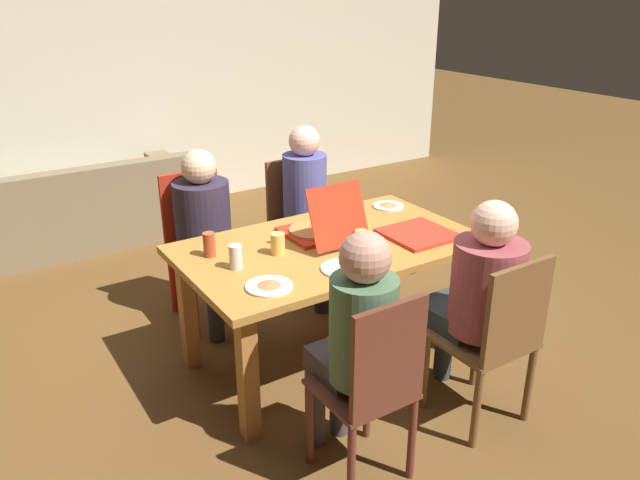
% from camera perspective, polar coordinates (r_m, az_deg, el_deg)
% --- Properties ---
extents(ground_plane, '(20.00, 20.00, 0.00)m').
position_cam_1_polar(ground_plane, '(3.84, 0.82, -10.72)').
color(ground_plane, brown).
extents(back_wall, '(7.46, 0.12, 2.94)m').
position_cam_1_polar(back_wall, '(6.26, -16.70, 15.81)').
color(back_wall, beige).
rests_on(back_wall, ground).
extents(dining_table, '(1.67, 0.99, 0.75)m').
position_cam_1_polar(dining_table, '(3.53, 0.88, -1.88)').
color(dining_table, '#B87C34').
rests_on(dining_table, ground).
extents(chair_0, '(0.42, 0.44, 0.97)m').
position_cam_1_polar(chair_0, '(4.21, -11.04, -0.32)').
color(chair_0, red).
rests_on(chair_0, ground).
extents(person_0, '(0.36, 0.55, 1.16)m').
position_cam_1_polar(person_0, '(4.01, -10.43, 1.47)').
color(person_0, '#2D333C').
rests_on(person_0, ground).
extents(chair_1, '(0.43, 0.42, 0.94)m').
position_cam_1_polar(chair_1, '(3.17, 15.95, -8.51)').
color(chair_1, brown).
rests_on(chair_1, ground).
extents(person_1, '(0.35, 0.56, 1.19)m').
position_cam_1_polar(person_1, '(3.17, 14.29, -4.56)').
color(person_1, '#2D393D').
rests_on(person_1, ground).
extents(chair_2, '(0.39, 0.38, 0.95)m').
position_cam_1_polar(chair_2, '(2.71, 5.01, -13.10)').
color(chair_2, brown).
rests_on(chair_2, ground).
extents(person_2, '(0.29, 0.46, 1.20)m').
position_cam_1_polar(person_2, '(2.71, 3.29, -8.66)').
color(person_2, '#423B3E').
rests_on(person_2, ground).
extents(chair_3, '(0.41, 0.44, 0.96)m').
position_cam_1_polar(chair_3, '(4.48, -1.98, 1.57)').
color(chair_3, brown).
rests_on(chair_3, ground).
extents(person_3, '(0.30, 0.53, 1.23)m').
position_cam_1_polar(person_3, '(4.28, -0.96, 3.61)').
color(person_3, '#2D2B3A').
rests_on(person_3, ground).
extents(pizza_box_0, '(0.35, 0.48, 0.35)m').
position_cam_1_polar(pizza_box_0, '(3.56, -0.04, 1.07)').
color(pizza_box_0, red).
rests_on(pizza_box_0, dining_table).
extents(pizza_box_1, '(0.37, 0.37, 0.02)m').
position_cam_1_polar(pizza_box_1, '(3.63, 9.05, 0.56)').
color(pizza_box_1, red).
rests_on(pizza_box_1, dining_table).
extents(plate_0, '(0.23, 0.23, 0.03)m').
position_cam_1_polar(plate_0, '(2.99, -4.72, -4.22)').
color(plate_0, white).
rests_on(plate_0, dining_table).
extents(plate_1, '(0.25, 0.25, 0.01)m').
position_cam_1_polar(plate_1, '(3.17, 2.33, -2.63)').
color(plate_1, white).
rests_on(plate_1, dining_table).
extents(plate_2, '(0.20, 0.20, 0.03)m').
position_cam_1_polar(plate_2, '(4.08, 6.32, 3.19)').
color(plate_2, white).
rests_on(plate_2, dining_table).
extents(drinking_glass_0, '(0.07, 0.07, 0.13)m').
position_cam_1_polar(drinking_glass_0, '(3.35, -10.18, -0.42)').
color(drinking_glass_0, '#B04626').
rests_on(drinking_glass_0, dining_table).
extents(drinking_glass_1, '(0.08, 0.08, 0.12)m').
position_cam_1_polar(drinking_glass_1, '(3.33, -3.92, -0.36)').
color(drinking_glass_1, '#E5BF5B').
rests_on(drinking_glass_1, dining_table).
extents(drinking_glass_2, '(0.07, 0.07, 0.13)m').
position_cam_1_polar(drinking_glass_2, '(3.18, -7.79, -1.55)').
color(drinking_glass_2, silver).
rests_on(drinking_glass_2, dining_table).
extents(drinking_glass_3, '(0.07, 0.07, 0.11)m').
position_cam_1_polar(drinking_glass_3, '(3.41, 3.80, 0.05)').
color(drinking_glass_3, '#E0C25A').
rests_on(drinking_glass_3, dining_table).
extents(couch, '(2.13, 0.81, 0.74)m').
position_cam_1_polar(couch, '(5.71, -22.52, 2.11)').
color(couch, '#816F52').
rests_on(couch, ground).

